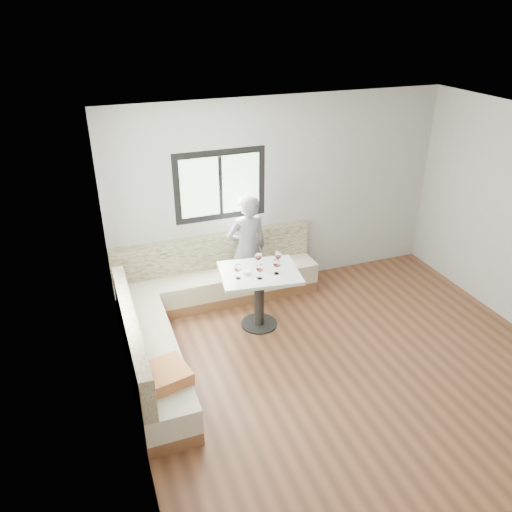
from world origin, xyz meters
The scene contains 10 objects.
room centered at (-0.08, 0.08, 1.41)m, with size 5.01×5.01×2.81m.
banquette centered at (-1.59, 1.62, 0.33)m, with size 2.90×2.80×0.95m.
table centered at (-0.72, 1.44, 0.61)m, with size 1.10×0.91×0.82m.
person centered at (-0.64, 2.13, 0.81)m, with size 0.59×0.39×1.61m, color slate.
olive_ramekin centered at (-0.89, 1.44, 0.84)m, with size 0.09×0.09×0.04m.
wine_glass_a centered at (-1.04, 1.36, 0.96)m, with size 0.09×0.09×0.21m.
wine_glass_b centered at (-0.78, 1.27, 0.96)m, with size 0.09×0.09×0.21m.
wine_glass_c centered at (-0.54, 1.31, 0.96)m, with size 0.09×0.09×0.21m.
wine_glass_d centered at (-0.69, 1.57, 0.96)m, with size 0.09×0.09×0.21m.
wine_glass_e centered at (-0.44, 1.51, 0.96)m, with size 0.09×0.09×0.21m.
Camera 1 is at (-2.70, -3.78, 3.90)m, focal length 35.00 mm.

